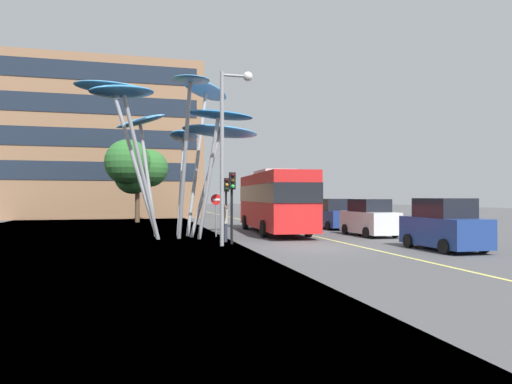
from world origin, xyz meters
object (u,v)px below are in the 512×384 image
object	(u,v)px
traffic_light_kerb_near	(232,192)
car_parked_far	(333,215)
red_bus	(274,199)
leaf_sculpture	(176,117)
no_entry_sign	(216,208)
traffic_light_kerb_far	(226,193)
car_parked_mid	(369,219)
pedestrian	(224,223)
street_lamp	(229,135)
car_parked_near	(444,226)

from	to	relation	value
traffic_light_kerb_near	car_parked_far	bearing A→B (deg)	44.10
red_bus	leaf_sculpture	bearing A→B (deg)	-166.56
no_entry_sign	red_bus	bearing A→B (deg)	24.29
red_bus	traffic_light_kerb_near	xyz separation A→B (m)	(-3.85, -6.04, 0.35)
car_parked_far	no_entry_sign	distance (m)	9.89
leaf_sculpture	no_entry_sign	world-z (taller)	leaf_sculpture
red_bus	traffic_light_kerb_far	bearing A→B (deg)	-170.47
traffic_light_kerb_near	no_entry_sign	bearing A→B (deg)	90.68
traffic_light_kerb_near	car_parked_mid	bearing A→B (deg)	17.51
leaf_sculpture	pedestrian	world-z (taller)	leaf_sculpture
traffic_light_kerb_near	traffic_light_kerb_far	xyz separation A→B (m)	(0.76, 5.52, -0.03)
car_parked_far	street_lamp	world-z (taller)	street_lamp
red_bus	no_entry_sign	xyz separation A→B (m)	(-3.90, -1.76, -0.51)
car_parked_near	pedestrian	size ratio (longest dim) A/B	2.16
traffic_light_kerb_far	pedestrian	distance (m)	4.54
leaf_sculpture	traffic_light_kerb_near	distance (m)	6.60
traffic_light_kerb_near	car_parked_mid	xyz separation A→B (m)	(8.47, 2.67, -1.46)
no_entry_sign	traffic_light_kerb_far	bearing A→B (deg)	56.86
traffic_light_kerb_far	street_lamp	distance (m)	6.66
street_lamp	pedestrian	world-z (taller)	street_lamp
traffic_light_kerb_near	pedestrian	world-z (taller)	traffic_light_kerb_near
leaf_sculpture	car_parked_near	bearing A→B (deg)	-40.89
red_bus	car_parked_mid	size ratio (longest dim) A/B	2.61
car_parked_near	car_parked_far	bearing A→B (deg)	86.88
pedestrian	traffic_light_kerb_far	bearing A→B (deg)	78.12
leaf_sculpture	traffic_light_kerb_far	distance (m)	5.26
leaf_sculpture	traffic_light_kerb_far	size ratio (longest dim) A/B	3.02
leaf_sculpture	pedestrian	distance (m)	6.90
car_parked_near	pedestrian	xyz separation A→B (m)	(-8.26, 5.75, -0.09)
car_parked_near	street_lamp	bearing A→B (deg)	155.00
leaf_sculpture	car_parked_near	world-z (taller)	leaf_sculpture
street_lamp	no_entry_sign	distance (m)	5.91
traffic_light_kerb_far	no_entry_sign	world-z (taller)	traffic_light_kerb_far
car_parked_near	car_parked_far	distance (m)	13.01
traffic_light_kerb_near	street_lamp	world-z (taller)	street_lamp
car_parked_near	no_entry_sign	distance (m)	11.96
traffic_light_kerb_far	car_parked_far	xyz separation A→B (m)	(8.08, 3.04, -1.44)
car_parked_far	traffic_light_kerb_near	bearing A→B (deg)	-135.90
car_parked_mid	car_parked_far	size ratio (longest dim) A/B	0.99
leaf_sculpture	car_parked_far	xyz separation A→B (m)	(11.10, 3.99, -5.65)
car_parked_far	no_entry_sign	bearing A→B (deg)	-154.27
car_parked_near	street_lamp	world-z (taller)	street_lamp
traffic_light_kerb_near	traffic_light_kerb_far	size ratio (longest dim) A/B	1.01
traffic_light_kerb_far	pedestrian	size ratio (longest dim) A/B	1.82
car_parked_near	car_parked_far	world-z (taller)	car_parked_near
leaf_sculpture	car_parked_mid	world-z (taller)	leaf_sculpture
traffic_light_kerb_far	traffic_light_kerb_near	bearing A→B (deg)	-97.84
traffic_light_kerb_far	leaf_sculpture	bearing A→B (deg)	-162.68
traffic_light_kerb_far	street_lamp	size ratio (longest dim) A/B	0.42
car_parked_mid	pedestrian	world-z (taller)	car_parked_mid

